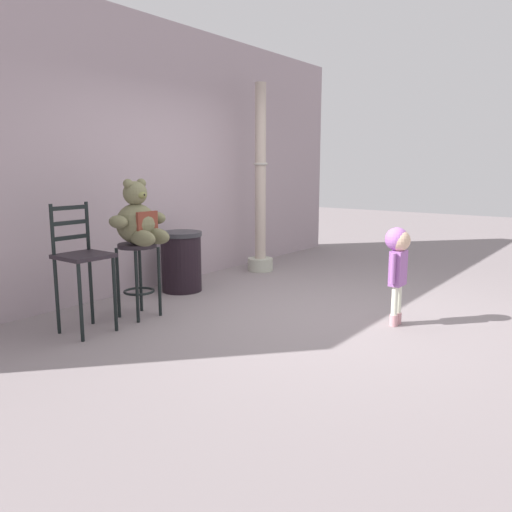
{
  "coord_description": "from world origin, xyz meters",
  "views": [
    {
      "loc": [
        -4.27,
        -2.52,
        1.47
      ],
      "look_at": [
        -0.45,
        0.35,
        0.62
      ],
      "focal_mm": 35.5,
      "sensor_mm": 36.0,
      "label": 1
    }
  ],
  "objects_px": {
    "child_walking": "(398,255)",
    "trash_bin": "(181,261)",
    "lamppost": "(260,200)",
    "bar_stool_with_teddy": "(138,265)",
    "teddy_bear": "(138,221)",
    "bar_chair_empty": "(82,261)"
  },
  "relations": [
    {
      "from": "bar_stool_with_teddy",
      "to": "teddy_bear",
      "type": "distance_m",
      "value": 0.44
    },
    {
      "from": "lamppost",
      "to": "child_walking",
      "type": "bearing_deg",
      "value": -116.77
    },
    {
      "from": "trash_bin",
      "to": "lamppost",
      "type": "bearing_deg",
      "value": -1.65
    },
    {
      "from": "bar_stool_with_teddy",
      "to": "trash_bin",
      "type": "xyz_separation_m",
      "value": [
        1.01,
        0.42,
        -0.16
      ]
    },
    {
      "from": "bar_stool_with_teddy",
      "to": "child_walking",
      "type": "distance_m",
      "value": 2.48
    },
    {
      "from": "child_walking",
      "to": "bar_chair_empty",
      "type": "height_order",
      "value": "bar_chair_empty"
    },
    {
      "from": "child_walking",
      "to": "bar_chair_empty",
      "type": "relative_size",
      "value": 0.8
    },
    {
      "from": "teddy_bear",
      "to": "bar_chair_empty",
      "type": "distance_m",
      "value": 0.68
    },
    {
      "from": "child_walking",
      "to": "teddy_bear",
      "type": "bearing_deg",
      "value": 114.73
    },
    {
      "from": "lamppost",
      "to": "bar_stool_with_teddy",
      "type": "bearing_deg",
      "value": -171.45
    },
    {
      "from": "bar_stool_with_teddy",
      "to": "bar_chair_empty",
      "type": "height_order",
      "value": "bar_chair_empty"
    },
    {
      "from": "child_walking",
      "to": "lamppost",
      "type": "distance_m",
      "value": 2.83
    },
    {
      "from": "bar_stool_with_teddy",
      "to": "bar_chair_empty",
      "type": "bearing_deg",
      "value": 177.51
    },
    {
      "from": "trash_bin",
      "to": "lamppost",
      "type": "distance_m",
      "value": 1.66
    },
    {
      "from": "bar_stool_with_teddy",
      "to": "child_walking",
      "type": "relative_size",
      "value": 0.8
    },
    {
      "from": "child_walking",
      "to": "bar_chair_empty",
      "type": "xyz_separation_m",
      "value": [
        -1.87,
        2.15,
        -0.02
      ]
    },
    {
      "from": "bar_stool_with_teddy",
      "to": "trash_bin",
      "type": "height_order",
      "value": "bar_stool_with_teddy"
    },
    {
      "from": "trash_bin",
      "to": "bar_stool_with_teddy",
      "type": "bearing_deg",
      "value": -157.12
    },
    {
      "from": "teddy_bear",
      "to": "child_walking",
      "type": "xyz_separation_m",
      "value": [
        1.27,
        -2.1,
        -0.29
      ]
    },
    {
      "from": "child_walking",
      "to": "trash_bin",
      "type": "height_order",
      "value": "child_walking"
    },
    {
      "from": "bar_stool_with_teddy",
      "to": "bar_chair_empty",
      "type": "relative_size",
      "value": 0.63
    },
    {
      "from": "trash_bin",
      "to": "lamppost",
      "type": "xyz_separation_m",
      "value": [
        1.53,
        -0.04,
        0.65
      ]
    }
  ]
}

